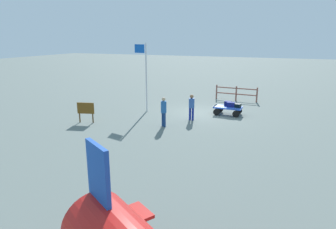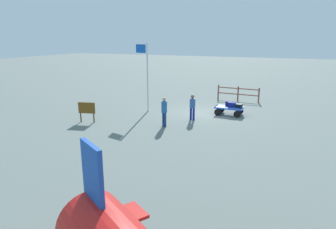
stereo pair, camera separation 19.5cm
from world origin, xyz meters
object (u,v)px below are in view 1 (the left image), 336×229
at_px(luggage_cart, 228,109).
at_px(suitcase_maroon, 231,105).
at_px(signboard, 86,110).
at_px(worker_trailing, 164,110).
at_px(flagpole, 145,71).
at_px(worker_lead, 192,105).
at_px(suitcase_grey, 228,103).
at_px(suitcase_olive, 236,105).

height_order(luggage_cart, suitcase_maroon, suitcase_maroon).
bearing_deg(signboard, worker_trailing, -167.49).
relative_size(flagpole, signboard, 3.77).
distance_m(flagpole, signboard, 4.92).
relative_size(worker_lead, flagpole, 0.35).
bearing_deg(suitcase_maroon, luggage_cart, 9.43).
xyz_separation_m(suitcase_maroon, worker_lead, (2.05, 2.23, 0.25)).
xyz_separation_m(worker_trailing, signboard, (4.72, 1.05, -0.19)).
xyz_separation_m(luggage_cart, worker_lead, (1.86, 2.20, 0.56)).
xyz_separation_m(suitcase_grey, suitcase_olive, (-0.63, 0.28, -0.03)).
bearing_deg(luggage_cart, worker_trailing, 54.72).
height_order(suitcase_olive, flagpole, flagpole).
distance_m(suitcase_grey, suitcase_olive, 0.69).
relative_size(suitcase_grey, worker_trailing, 0.26).
xyz_separation_m(suitcase_grey, signboard, (7.59, 5.53, 0.11)).
relative_size(suitcase_maroon, signboard, 0.43).
bearing_deg(suitcase_maroon, suitcase_olive, -176.80).
xyz_separation_m(flagpole, signboard, (2.07, 3.98, -2.01)).
height_order(luggage_cart, flagpole, flagpole).
bearing_deg(suitcase_grey, suitcase_maroon, 130.87).
relative_size(suitcase_olive, flagpole, 0.14).
bearing_deg(suitcase_grey, luggage_cart, 101.71).
distance_m(suitcase_grey, worker_lead, 3.11).
height_order(luggage_cart, signboard, signboard).
xyz_separation_m(suitcase_maroon, signboard, (7.85, 5.23, 0.11)).
relative_size(luggage_cart, suitcase_olive, 2.85).
height_order(worker_trailing, signboard, worker_trailing).
relative_size(luggage_cart, worker_trailing, 1.06).
height_order(suitcase_grey, worker_trailing, worker_trailing).
bearing_deg(suitcase_olive, flagpole, 11.62).
bearing_deg(suitcase_maroon, suitcase_grey, -49.13).
bearing_deg(worker_lead, signboard, 27.32).
bearing_deg(worker_lead, suitcase_olive, -137.03).
xyz_separation_m(luggage_cart, signboard, (7.66, 5.19, 0.42)).
relative_size(luggage_cart, signboard, 1.48).
height_order(luggage_cart, worker_trailing, worker_trailing).
relative_size(suitcase_olive, signboard, 0.52).
relative_size(suitcase_grey, signboard, 0.36).
bearing_deg(worker_trailing, suitcase_grey, -122.61).
bearing_deg(signboard, suitcase_grey, -143.94).
relative_size(suitcase_olive, worker_trailing, 0.37).
bearing_deg(signboard, luggage_cart, -145.85).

